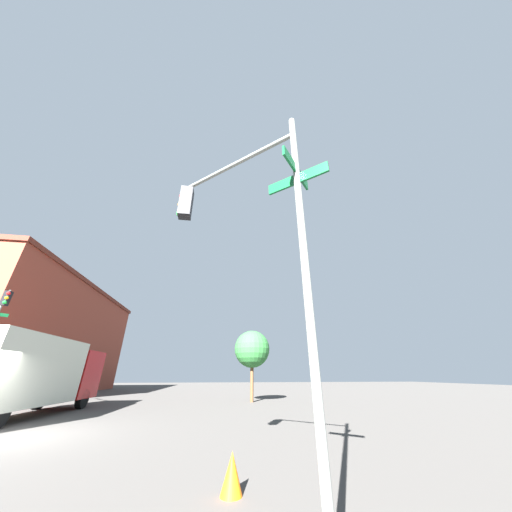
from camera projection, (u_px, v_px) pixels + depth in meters
ground_plane at (2, 440)px, 7.31m from camera, size 120.00×120.00×0.00m
traffic_signal_near at (238, 217)px, 4.73m from camera, size 2.42×2.77×6.28m
delivery_truck at (34, 372)px, 11.75m from camera, size 8.79×2.57×3.32m
street_tree at (252, 349)px, 18.78m from camera, size 2.63×2.63×4.81m
traffic_cone at (232, 473)px, 4.02m from camera, size 0.36×0.36×0.58m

